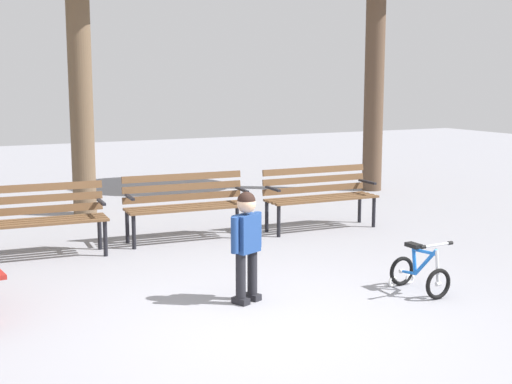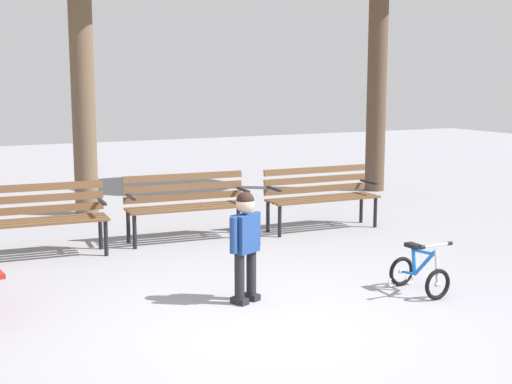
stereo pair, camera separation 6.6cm
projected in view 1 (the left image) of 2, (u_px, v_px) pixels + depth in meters
name	position (u px, v px, depth m)	size (l,w,h in m)	color
ground	(272.00, 330.00, 5.92)	(36.00, 36.00, 0.00)	gray
park_bench_far_left	(35.00, 215.00, 8.24)	(1.63, 0.57, 0.85)	brown
park_bench_left	(186.00, 201.00, 9.16)	(1.63, 0.57, 0.85)	brown
park_bench_right	(319.00, 192.00, 9.84)	(1.61, 0.51, 0.85)	brown
child_standing	(246.00, 238.00, 6.57)	(0.37, 0.25, 1.05)	black
kids_bicycle	(419.00, 272.00, 6.94)	(0.39, 0.57, 0.54)	black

